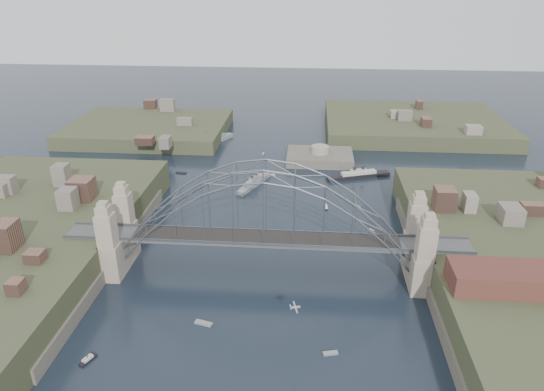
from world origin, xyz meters
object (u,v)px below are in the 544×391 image
at_px(naval_cruiser_far, 216,140).
at_px(ocean_liner, 358,175).
at_px(bridge, 265,221).
at_px(wharf_shed, 508,279).
at_px(naval_cruiser_near, 254,183).
at_px(fort_island, 320,162).

bearing_deg(naval_cruiser_far, ocean_liner, -31.58).
relative_size(bridge, naval_cruiser_far, 4.84).
height_order(wharf_shed, naval_cruiser_near, wharf_shed).
relative_size(bridge, fort_island, 3.82).
bearing_deg(ocean_liner, naval_cruiser_far, 148.42).
bearing_deg(ocean_liner, wharf_shed, -74.11).
relative_size(naval_cruiser_near, ocean_liner, 0.85).
relative_size(fort_island, ocean_liner, 1.09).
height_order(fort_island, naval_cruiser_near, fort_island).
height_order(naval_cruiser_far, ocean_liner, naval_cruiser_far).
xyz_separation_m(fort_island, wharf_shed, (32.00, -84.00, 10.34)).
bearing_deg(naval_cruiser_near, ocean_liner, 15.52).
distance_m(fort_island, naval_cruiser_near, 30.03).
relative_size(wharf_shed, ocean_liner, 0.99).
relative_size(fort_island, naval_cruiser_near, 1.28).
bearing_deg(naval_cruiser_far, bridge, -72.98).
distance_m(bridge, naval_cruiser_near, 49.43).
bearing_deg(bridge, naval_cruiser_far, 107.02).
xyz_separation_m(wharf_shed, ocean_liner, (-20.01, 70.26, -9.22)).
height_order(bridge, naval_cruiser_near, bridge).
bearing_deg(fort_island, naval_cruiser_far, 155.74).
bearing_deg(naval_cruiser_far, fort_island, -24.26).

